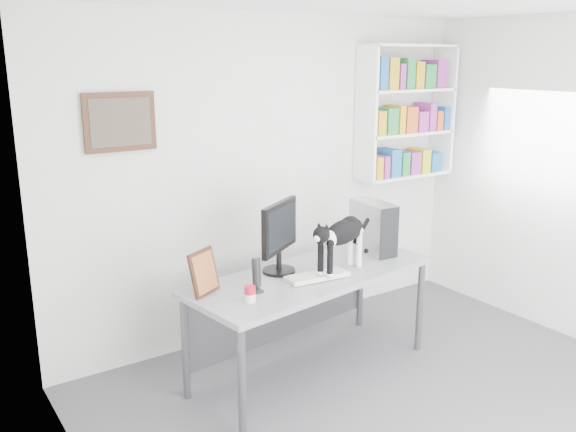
{
  "coord_description": "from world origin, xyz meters",
  "views": [
    {
      "loc": [
        -2.74,
        -2.31,
        2.34
      ],
      "look_at": [
        -0.16,
        1.53,
        1.14
      ],
      "focal_mm": 38.0,
      "sensor_mm": 36.0,
      "label": 1
    }
  ],
  "objects": [
    {
      "name": "wall_art",
      "position": [
        -1.3,
        1.97,
        1.9
      ],
      "size": [
        0.52,
        0.04,
        0.42
      ],
      "primitive_type": "cube",
      "color": "#3F2314",
      "rests_on": "room"
    },
    {
      "name": "leaning_print",
      "position": [
        -1.06,
        1.19,
        0.96
      ],
      "size": [
        0.27,
        0.2,
        0.31
      ],
      "primitive_type": "cube",
      "rotation": [
        0.0,
        0.0,
        0.47
      ],
      "color": "#3F2314",
      "rests_on": "desk"
    },
    {
      "name": "speaker",
      "position": [
        -0.76,
        1.02,
        0.93
      ],
      "size": [
        0.13,
        0.13,
        0.24
      ],
      "primitive_type": "cylinder",
      "rotation": [
        0.0,
        0.0,
        -0.28
      ],
      "color": "black",
      "rests_on": "desk"
    },
    {
      "name": "cat",
      "position": [
        -0.04,
        1.0,
        1.01
      ],
      "size": [
        0.69,
        0.4,
        0.41
      ],
      "primitive_type": null,
      "rotation": [
        0.0,
        0.0,
        0.35
      ],
      "color": "black",
      "rests_on": "desk"
    },
    {
      "name": "bookshelf",
      "position": [
        1.4,
        1.85,
        1.85
      ],
      "size": [
        1.03,
        0.28,
        1.24
      ],
      "primitive_type": "cube",
      "color": "white",
      "rests_on": "room"
    },
    {
      "name": "keyboard",
      "position": [
        -0.26,
        0.99,
        0.82
      ],
      "size": [
        0.48,
        0.22,
        0.04
      ],
      "primitive_type": "cube",
      "rotation": [
        0.0,
        0.0,
        -0.1
      ],
      "color": "silver",
      "rests_on": "desk"
    },
    {
      "name": "desk",
      "position": [
        -0.22,
        1.11,
        0.4
      ],
      "size": [
        2.02,
        1.01,
        0.81
      ],
      "primitive_type": "cube",
      "rotation": [
        0.0,
        0.0,
        0.14
      ],
      "color": "gray",
      "rests_on": "room"
    },
    {
      "name": "monitor",
      "position": [
        -0.42,
        1.26,
        1.08
      ],
      "size": [
        0.56,
        0.48,
        0.54
      ],
      "primitive_type": "cube",
      "rotation": [
        0.0,
        0.0,
        0.55
      ],
      "color": "black",
      "rests_on": "desk"
    },
    {
      "name": "soup_can",
      "position": [
        -0.88,
        0.89,
        0.86
      ],
      "size": [
        0.1,
        0.1,
        0.11
      ],
      "primitive_type": "cylinder",
      "rotation": [
        0.0,
        0.0,
        0.52
      ],
      "color": "red",
      "rests_on": "desk"
    },
    {
      "name": "room",
      "position": [
        0.0,
        0.0,
        1.35
      ],
      "size": [
        4.01,
        4.01,
        2.7
      ],
      "color": "#4C4C50",
      "rests_on": "ground"
    },
    {
      "name": "pc_tower",
      "position": [
        0.48,
        1.24,
        1.02
      ],
      "size": [
        0.22,
        0.43,
        0.42
      ],
      "primitive_type": "cube",
      "rotation": [
        0.0,
        0.0,
        -0.09
      ],
      "color": "#B1B1B6",
      "rests_on": "desk"
    }
  ]
}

